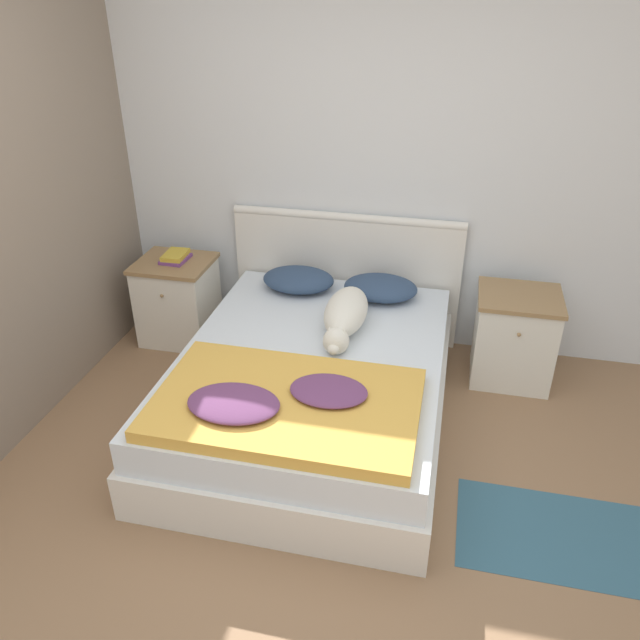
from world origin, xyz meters
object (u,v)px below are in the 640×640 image
at_px(bed, 312,386).
at_px(nightstand_right, 514,337).
at_px(nightstand_left, 178,300).
at_px(pillow_right, 381,288).
at_px(pillow_left, 298,280).
at_px(book_stack, 175,257).
at_px(dog, 345,314).

bearing_deg(bed, nightstand_right, 31.82).
bearing_deg(nightstand_left, nightstand_right, 0.00).
xyz_separation_m(bed, pillow_right, (0.28, 0.77, 0.30)).
relative_size(bed, pillow_left, 4.13).
height_order(bed, book_stack, book_stack).
distance_m(nightstand_left, pillow_left, 0.91).
relative_size(bed, dog, 2.64).
bearing_deg(dog, pillow_right, 72.41).
height_order(dog, book_stack, dog).
distance_m(bed, pillow_right, 0.87).
distance_m(nightstand_left, book_stack, 0.33).
bearing_deg(book_stack, pillow_right, 1.06).
xyz_separation_m(bed, nightstand_right, (1.15, 0.72, 0.07)).
bearing_deg(pillow_left, nightstand_left, -176.72).
relative_size(nightstand_right, pillow_right, 1.24).
height_order(nightstand_left, nightstand_right, same).
distance_m(pillow_left, book_stack, 0.87).
height_order(nightstand_left, pillow_right, same).
xyz_separation_m(nightstand_left, nightstand_right, (2.31, 0.00, 0.00)).
height_order(nightstand_left, dog, dog).
xyz_separation_m(bed, nightstand_left, (-1.15, 0.72, 0.07)).
height_order(nightstand_left, pillow_left, same).
bearing_deg(pillow_right, nightstand_left, -178.00).
height_order(nightstand_right, dog, dog).
bearing_deg(book_stack, nightstand_right, -0.59).
distance_m(bed, nightstand_left, 1.36).
distance_m(dog, book_stack, 1.35).
bearing_deg(pillow_right, book_stack, -178.94).
height_order(nightstand_right, book_stack, book_stack).
height_order(pillow_left, book_stack, book_stack).
xyz_separation_m(nightstand_left, book_stack, (0.01, 0.02, 0.32)).
bearing_deg(pillow_left, pillow_right, 0.00).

